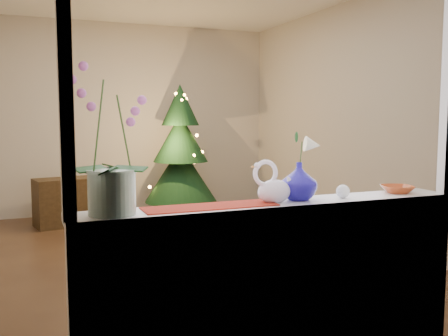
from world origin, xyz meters
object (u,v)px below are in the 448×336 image
Objects in this scene: blue_vase at (299,178)px; side_table at (68,202)px; xmas_tree at (181,151)px; orchid_pot at (111,139)px; swan at (274,182)px; amber_dish at (397,190)px; paperweight at (343,191)px.

blue_vase is 4.32m from side_table.
orchid_pot is at bearing -110.99° from xmas_tree.
xmas_tree reaches higher than swan.
orchid_pot is 0.90m from swan.
xmas_tree is (0.75, 4.21, -0.12)m from swan.
xmas_tree is at bearing 91.32° from amber_dish.
amber_dish is at bearing -80.58° from side_table.
amber_dish is 0.20× the size of side_table.
blue_vase reaches higher than amber_dish.
xmas_tree is at bearing 89.03° from swan.
orchid_pot is at bearing -178.47° from blue_vase.
swan is 1.60× the size of amber_dish.
paperweight is at bearing -7.42° from blue_vase.
orchid_pot is at bearing -170.48° from swan.
paperweight is at bearing -175.25° from amber_dish.
side_table is at bearing 109.28° from swan.
side_table is (-0.91, 4.16, -0.74)m from blue_vase.
orchid_pot is at bearing 179.68° from paperweight.
orchid_pot is 4.52m from xmas_tree.
side_table is (0.12, 4.19, -0.97)m from orchid_pot.
swan is at bearing -172.34° from blue_vase.
paperweight is 0.42m from amber_dish.
blue_vase is at bearing -89.20° from side_table.
blue_vase reaches higher than side_table.
xmas_tree reaches higher than paperweight.
paperweight is at bearing -94.35° from xmas_tree.
orchid_pot is 2.75× the size of swan.
swan is 4.31m from side_table.
orchid_pot is 1.33m from paperweight.
blue_vase is 1.50× the size of amber_dish.
orchid_pot is 1.05m from blue_vase.
xmas_tree is at bearing 85.65° from paperweight.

